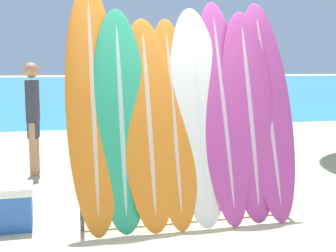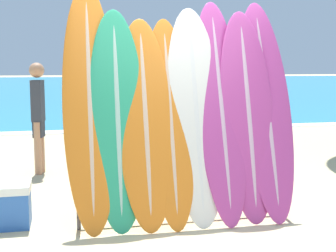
{
  "view_description": "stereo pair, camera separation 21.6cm",
  "coord_description": "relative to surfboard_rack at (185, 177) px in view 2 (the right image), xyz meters",
  "views": [
    {
      "loc": [
        -1.36,
        -4.2,
        1.61
      ],
      "look_at": [
        0.03,
        1.1,
        0.9
      ],
      "focal_mm": 50.0,
      "sensor_mm": 36.0,
      "label": 1
    },
    {
      "loc": [
        -1.15,
        -4.25,
        1.61
      ],
      "look_at": [
        0.03,
        1.1,
        0.9
      ],
      "focal_mm": 50.0,
      "sensor_mm": 36.0,
      "label": 2
    }
  ],
  "objects": [
    {
      "name": "ground_plane",
      "position": [
        -0.03,
        -0.3,
        -0.48
      ],
      "size": [
        160.0,
        160.0,
        0.0
      ],
      "primitive_type": "plane",
      "color": "#CCB789"
    },
    {
      "name": "ocean_water",
      "position": [
        -0.03,
        36.36,
        -0.48
      ],
      "size": [
        120.0,
        60.0,
        0.01
      ],
      "color": "teal",
      "rests_on": "ground_plane"
    },
    {
      "name": "surfboard_rack",
      "position": [
        0.0,
        0.0,
        0.0
      ],
      "size": [
        2.2,
        0.04,
        0.88
      ],
      "color": "#47474C",
      "rests_on": "ground_plane"
    },
    {
      "name": "surfboard_slot_0",
      "position": [
        -0.94,
        0.08,
        0.74
      ],
      "size": [
        0.53,
        0.76,
        2.44
      ],
      "color": "orange",
      "rests_on": "ground_plane"
    },
    {
      "name": "surfboard_slot_1",
      "position": [
        -0.68,
        0.03,
        0.62
      ],
      "size": [
        0.56,
        0.64,
        2.19
      ],
      "color": "#289E70",
      "rests_on": "ground_plane"
    },
    {
      "name": "surfboard_slot_2",
      "position": [
        -0.41,
        0.02,
        0.58
      ],
      "size": [
        0.56,
        0.74,
        2.11
      ],
      "color": "orange",
      "rests_on": "ground_plane"
    },
    {
      "name": "surfboard_slot_3",
      "position": [
        -0.14,
        0.04,
        0.58
      ],
      "size": [
        0.49,
        0.76,
        2.11
      ],
      "color": "orange",
      "rests_on": "ground_plane"
    },
    {
      "name": "surfboard_slot_4",
      "position": [
        0.13,
        0.05,
        0.64
      ],
      "size": [
        0.6,
        0.73,
        2.23
      ],
      "color": "silver",
      "rests_on": "ground_plane"
    },
    {
      "name": "surfboard_slot_5",
      "position": [
        0.4,
        0.06,
        0.68
      ],
      "size": [
        0.52,
        0.87,
        2.31
      ],
      "color": "#B23D8E",
      "rests_on": "ground_plane"
    },
    {
      "name": "surfboard_slot_6",
      "position": [
        0.68,
        0.03,
        0.62
      ],
      "size": [
        0.58,
        0.7,
        2.2
      ],
      "color": "#B23D8E",
      "rests_on": "ground_plane"
    },
    {
      "name": "surfboard_slot_7",
      "position": [
        0.91,
        0.07,
        0.68
      ],
      "size": [
        0.55,
        0.87,
        2.32
      ],
      "color": "#B23D8E",
      "rests_on": "ground_plane"
    },
    {
      "name": "person_near_water",
      "position": [
        0.58,
        5.08,
        0.48
      ],
      "size": [
        0.27,
        0.3,
        1.76
      ],
      "rotation": [
        0.0,
        0.0,
        1.01
      ],
      "color": "tan",
      "rests_on": "ground_plane"
    },
    {
      "name": "person_mid_beach",
      "position": [
        1.47,
        2.89,
        0.42
      ],
      "size": [
        0.28,
        0.22,
        1.65
      ],
      "rotation": [
        0.0,
        0.0,
        6.13
      ],
      "color": "beige",
      "rests_on": "ground_plane"
    },
    {
      "name": "person_far_left",
      "position": [
        -1.58,
        2.63,
        0.43
      ],
      "size": [
        0.22,
        0.28,
        1.66
      ],
      "rotation": [
        0.0,
        0.0,
        1.37
      ],
      "color": "#A87A5B",
      "rests_on": "ground_plane"
    },
    {
      "name": "cooler_box",
      "position": [
        -1.81,
        0.25,
        -0.26
      ],
      "size": [
        0.52,
        0.39,
        0.44
      ],
      "color": "#2D60B7",
      "rests_on": "ground_plane"
    }
  ]
}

